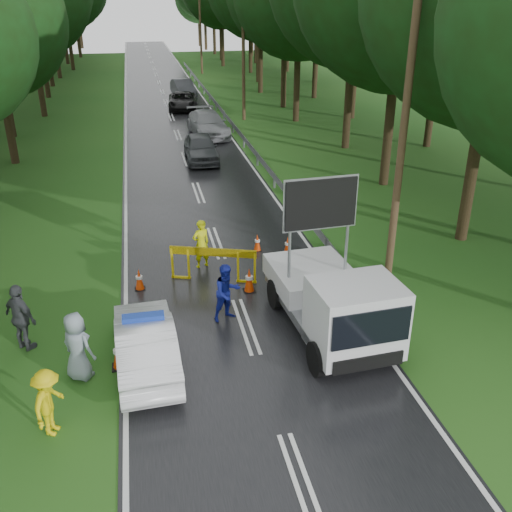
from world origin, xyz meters
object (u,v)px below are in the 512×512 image
object	(u,v)px
barrier	(213,256)
queue_car_first	(201,148)
civilian	(227,292)
queue_car_second	(208,124)
officer	(201,244)
queue_car_third	(183,101)
police_sedan	(146,343)
work_truck	(335,301)
queue_car_fourth	(183,88)

from	to	relation	value
barrier	queue_car_first	size ratio (longest dim) A/B	0.62
civilian	queue_car_second	size ratio (longest dim) A/B	0.33
queue_car_second	officer	bearing A→B (deg)	-102.75
queue_car_first	queue_car_third	distance (m)	15.40
queue_car_first	queue_car_third	bearing A→B (deg)	90.01
civilian	queue_car_first	bearing A→B (deg)	63.92
queue_car_second	queue_car_third	size ratio (longest dim) A/B	1.10
police_sedan	work_truck	distance (m)	5.08
officer	work_truck	bearing A→B (deg)	98.43
queue_car_second	queue_car_fourth	world-z (taller)	queue_car_second
barrier	queue_car_first	distance (m)	14.63
civilian	queue_car_second	distance (m)	23.14
work_truck	officer	size ratio (longest dim) A/B	3.08
queue_car_second	barrier	bearing A→B (deg)	-101.62
queue_car_first	queue_car_third	size ratio (longest dim) A/B	0.91
officer	queue_car_fourth	world-z (taller)	officer
police_sedan	queue_car_second	distance (m)	25.33
police_sedan	queue_car_fourth	xyz separation A→B (m)	(4.53, 40.28, 0.06)
barrier	queue_car_fourth	world-z (taller)	queue_car_fourth
officer	queue_car_fourth	distance (m)	34.93
work_truck	queue_car_first	bearing A→B (deg)	90.45
queue_car_second	queue_car_third	xyz separation A→B (m)	(-0.82, 9.40, -0.10)
queue_car_fourth	officer	bearing A→B (deg)	-100.73
civilian	queue_car_fourth	distance (m)	38.47
queue_car_third	police_sedan	bearing A→B (deg)	-91.71
barrier	queue_car_third	xyz separation A→B (m)	(1.66, 29.97, -0.22)
work_truck	queue_car_third	size ratio (longest dim) A/B	1.11
officer	queue_car_third	xyz separation A→B (m)	(1.91, 28.84, -0.20)
work_truck	queue_car_first	distance (m)	18.61
police_sedan	barrier	bearing A→B (deg)	-120.77
queue_car_second	queue_car_first	bearing A→B (deg)	-105.78
police_sedan	queue_car_first	xyz separation A→B (m)	(3.60, 18.88, 0.06)
queue_car_fourth	barrier	bearing A→B (deg)	-100.21
civilian	queue_car_first	world-z (taller)	civilian
work_truck	officer	xyz separation A→B (m)	(-3.01, 5.11, -0.26)
officer	queue_car_first	size ratio (longest dim) A/B	0.40
officer	queue_car_fourth	bearing A→B (deg)	-116.22
officer	queue_car_first	distance (m)	13.54
officer	civilian	size ratio (longest dim) A/B	1.00
officer	queue_car_second	size ratio (longest dim) A/B	0.33
work_truck	queue_car_third	distance (m)	33.97
barrier	queue_car_third	world-z (taller)	queue_car_third
civilian	queue_car_second	xyz separation A→B (m)	(2.40, 23.02, -0.10)
police_sedan	work_truck	world-z (taller)	work_truck
queue_car_third	officer	bearing A→B (deg)	-88.93
police_sedan	work_truck	xyz separation A→B (m)	(5.05, 0.33, 0.44)
queue_car_first	queue_car_second	distance (m)	6.11
officer	civilian	xyz separation A→B (m)	(0.33, -3.57, -0.00)
queue_car_third	queue_car_fourth	world-z (taller)	queue_car_fourth
queue_car_fourth	police_sedan	bearing A→B (deg)	-103.06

